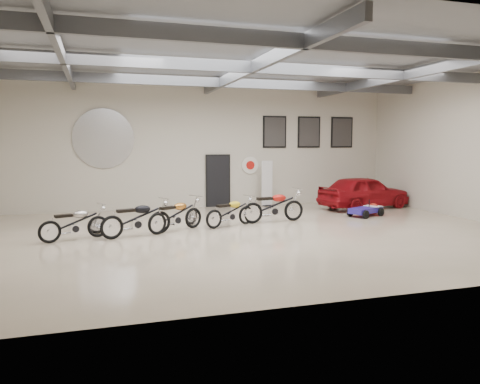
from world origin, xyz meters
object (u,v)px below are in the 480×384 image
object	(u,v)px
motorcycle_red	(274,205)
vintage_car	(364,192)
motorcycle_yellow	(231,211)
motorcycle_silver	(74,223)
motorcycle_gold	(176,214)
motorcycle_black	(136,218)
banner_stand	(267,184)
go_kart	(368,208)

from	to	relation	value
motorcycle_red	vintage_car	size ratio (longest dim) A/B	0.55
vintage_car	motorcycle_yellow	bearing A→B (deg)	99.46
motorcycle_silver	motorcycle_gold	size ratio (longest dim) A/B	0.94
motorcycle_yellow	motorcycle_black	bearing A→B (deg)	172.60
banner_stand	motorcycle_gold	bearing A→B (deg)	-149.14
motorcycle_black	vintage_car	world-z (taller)	vintage_car
motorcycle_gold	motorcycle_red	size ratio (longest dim) A/B	0.91
banner_stand	motorcycle_yellow	distance (m)	5.04
motorcycle_yellow	go_kart	xyz separation A→B (m)	(5.35, 0.60, -0.18)
motorcycle_yellow	vintage_car	bearing A→B (deg)	-1.06
motorcycle_gold	motorcycle_yellow	distance (m)	1.82
motorcycle_silver	motorcycle_black	bearing A→B (deg)	-20.40
motorcycle_gold	motorcycle_red	distance (m)	3.44
motorcycle_red	vintage_car	xyz separation A→B (m)	(4.69, 2.04, 0.10)
motorcycle_silver	motorcycle_yellow	xyz separation A→B (m)	(4.63, 0.79, -0.01)
motorcycle_black	go_kart	xyz separation A→B (m)	(8.32, 1.36, -0.23)
motorcycle_yellow	motorcycle_red	world-z (taller)	motorcycle_red
motorcycle_silver	motorcycle_yellow	bearing A→B (deg)	-11.39
motorcycle_silver	motorcycle_black	size ratio (longest dim) A/B	0.91
motorcycle_black	motorcycle_gold	xyz separation A→B (m)	(1.19, 0.46, -0.02)
motorcycle_silver	motorcycle_black	xyz separation A→B (m)	(1.65, 0.02, 0.05)
motorcycle_gold	motorcycle_yellow	bearing A→B (deg)	-20.41
motorcycle_black	motorcycle_red	size ratio (longest dim) A/B	0.95
banner_stand	motorcycle_gold	world-z (taller)	banner_stand
banner_stand	motorcycle_red	world-z (taller)	banner_stand
vintage_car	motorcycle_gold	bearing A→B (deg)	97.14
go_kart	banner_stand	bearing A→B (deg)	101.95
motorcycle_black	motorcycle_red	bearing A→B (deg)	-4.06
motorcycle_red	motorcycle_silver	bearing A→B (deg)	-174.55
motorcycle_yellow	motorcycle_silver	bearing A→B (deg)	167.77
vintage_car	motorcycle_silver	bearing A→B (deg)	94.87
motorcycle_black	motorcycle_gold	distance (m)	1.27
go_kart	vintage_car	size ratio (longest dim) A/B	0.43
banner_stand	motorcycle_black	xyz separation A→B (m)	(-5.75, -4.95, -0.41)
motorcycle_yellow	motorcycle_gold	bearing A→B (deg)	167.97
motorcycle_black	motorcycle_yellow	world-z (taller)	motorcycle_black
vintage_car	motorcycle_red	bearing A→B (deg)	102.19
motorcycle_silver	motorcycle_yellow	distance (m)	4.70
motorcycle_gold	motorcycle_red	bearing A→B (deg)	-19.30
motorcycle_silver	motorcycle_gold	distance (m)	2.88
motorcycle_gold	banner_stand	bearing A→B (deg)	14.30
motorcycle_yellow	vintage_car	xyz separation A→B (m)	(6.28, 2.38, 0.19)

